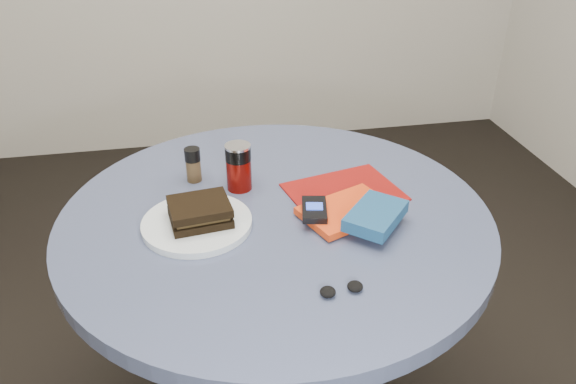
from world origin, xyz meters
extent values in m
cylinder|color=black|center=(0.00, 0.00, 0.37)|extent=(0.11, 0.11, 0.68)
cylinder|color=#3C4663|center=(0.00, 0.00, 0.73)|extent=(1.00, 1.00, 0.04)
cylinder|color=white|center=(-0.18, -0.03, 0.76)|extent=(0.29, 0.29, 0.02)
cube|color=black|center=(-0.17, -0.03, 0.77)|extent=(0.14, 0.13, 0.02)
cube|color=#382A15|center=(-0.17, -0.03, 0.79)|extent=(0.13, 0.11, 0.01)
cube|color=black|center=(-0.17, -0.03, 0.80)|extent=(0.14, 0.13, 0.02)
cylinder|color=#590804|center=(-0.07, 0.12, 0.79)|extent=(0.07, 0.07, 0.08)
cylinder|color=black|center=(-0.07, 0.12, 0.85)|extent=(0.07, 0.07, 0.03)
cylinder|color=silver|center=(-0.07, 0.12, 0.87)|extent=(0.07, 0.07, 0.01)
cylinder|color=#4C3920|center=(-0.18, 0.19, 0.78)|extent=(0.05, 0.05, 0.06)
cylinder|color=black|center=(-0.18, 0.19, 0.82)|extent=(0.05, 0.05, 0.03)
cube|color=maroon|center=(0.18, 0.05, 0.75)|extent=(0.30, 0.25, 0.00)
cube|color=red|center=(0.16, -0.05, 0.76)|extent=(0.24, 0.20, 0.02)
cube|color=navy|center=(0.20, -0.11, 0.79)|extent=(0.17, 0.18, 0.03)
cube|color=black|center=(0.08, -0.05, 0.78)|extent=(0.07, 0.10, 0.02)
cube|color=blue|center=(0.08, -0.05, 0.79)|extent=(0.04, 0.04, 0.00)
ellipsoid|color=black|center=(0.05, -0.31, 0.76)|extent=(0.03, 0.03, 0.02)
ellipsoid|color=black|center=(0.10, -0.30, 0.76)|extent=(0.03, 0.03, 0.02)
camera|label=1|loc=(-0.18, -1.09, 1.45)|focal=35.00mm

